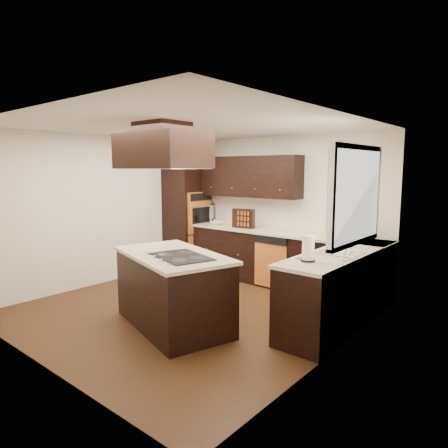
{
  "coord_description": "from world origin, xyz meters",
  "views": [
    {
      "loc": [
        3.8,
        -3.81,
        1.94
      ],
      "look_at": [
        0.1,
        0.6,
        1.15
      ],
      "focal_mm": 32.0,
      "sensor_mm": 36.0,
      "label": 1
    }
  ],
  "objects_px": {
    "range_hood": "(163,151)",
    "spice_rack": "(243,218)",
    "oven_column": "(187,214)",
    "island": "(173,291)"
  },
  "relations": [
    {
      "from": "range_hood",
      "to": "spice_rack",
      "type": "distance_m",
      "value": 2.54
    },
    {
      "from": "oven_column",
      "to": "range_hood",
      "type": "height_order",
      "value": "range_hood"
    },
    {
      "from": "range_hood",
      "to": "spice_rack",
      "type": "bearing_deg",
      "value": 102.03
    },
    {
      "from": "range_hood",
      "to": "island",
      "type": "bearing_deg",
      "value": 1.38
    },
    {
      "from": "island",
      "to": "range_hood",
      "type": "bearing_deg",
      "value": -161.38
    },
    {
      "from": "oven_column",
      "to": "island",
      "type": "xyz_separation_m",
      "value": [
        2.01,
        -2.25,
        -0.62
      ]
    },
    {
      "from": "oven_column",
      "to": "spice_rack",
      "type": "xyz_separation_m",
      "value": [
        1.39,
        -0.0,
        0.03
      ]
    },
    {
      "from": "spice_rack",
      "to": "island",
      "type": "bearing_deg",
      "value": -84.45
    },
    {
      "from": "island",
      "to": "spice_rack",
      "type": "bearing_deg",
      "value": 122.55
    },
    {
      "from": "island",
      "to": "range_hood",
      "type": "distance_m",
      "value": 1.73
    }
  ]
}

